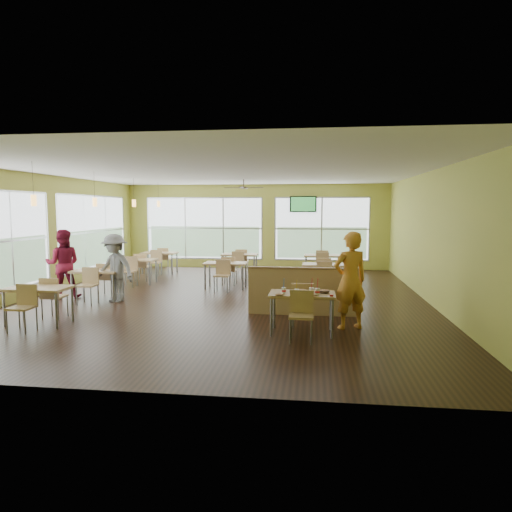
% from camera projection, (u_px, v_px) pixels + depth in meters
% --- Properties ---
extents(room, '(12.00, 12.04, 3.20)m').
position_uv_depth(room, '(226.00, 236.00, 11.48)').
color(room, black).
rests_on(room, ground).
extents(window_bays, '(9.24, 10.24, 2.38)m').
position_uv_depth(window_bays, '(164.00, 234.00, 14.86)').
color(window_bays, white).
rests_on(window_bays, room).
extents(main_table, '(1.22, 1.52, 0.87)m').
position_uv_depth(main_table, '(302.00, 299.00, 8.37)').
color(main_table, tan).
rests_on(main_table, floor).
extents(half_wall_divider, '(2.40, 0.14, 1.04)m').
position_uv_depth(half_wall_divider, '(304.00, 291.00, 9.82)').
color(half_wall_divider, tan).
rests_on(half_wall_divider, floor).
extents(dining_tables, '(6.92, 8.72, 0.87)m').
position_uv_depth(dining_tables, '(202.00, 265.00, 13.40)').
color(dining_tables, tan).
rests_on(dining_tables, floor).
extents(pendant_lights, '(0.11, 7.31, 0.86)m').
position_uv_depth(pendant_lights, '(115.00, 203.00, 12.45)').
color(pendant_lights, '#2D2119').
rests_on(pendant_lights, ceiling).
extents(ceiling_fan, '(1.25, 1.25, 0.29)m').
position_uv_depth(ceiling_fan, '(244.00, 188.00, 14.30)').
color(ceiling_fan, '#2D2119').
rests_on(ceiling_fan, ceiling).
extents(tv_backwall, '(1.00, 0.07, 0.60)m').
position_uv_depth(tv_backwall, '(303.00, 204.00, 16.99)').
color(tv_backwall, black).
rests_on(tv_backwall, wall_back).
extents(man_plaid, '(0.80, 0.68, 1.87)m').
position_uv_depth(man_plaid, '(350.00, 280.00, 8.66)').
color(man_plaid, orange).
rests_on(man_plaid, floor).
extents(patron_maroon, '(1.04, 0.93, 1.76)m').
position_uv_depth(patron_maroon, '(63.00, 264.00, 11.65)').
color(patron_maroon, maroon).
rests_on(patron_maroon, floor).
extents(patron_grey, '(1.23, 0.93, 1.68)m').
position_uv_depth(patron_grey, '(115.00, 268.00, 11.20)').
color(patron_grey, slate).
rests_on(patron_grey, floor).
extents(cup_blue, '(0.09, 0.09, 0.31)m').
position_uv_depth(cup_blue, '(284.00, 290.00, 8.27)').
color(cup_blue, white).
rests_on(cup_blue, main_table).
extents(cup_yellow, '(0.08, 0.08, 0.30)m').
position_uv_depth(cup_yellow, '(297.00, 292.00, 8.16)').
color(cup_yellow, white).
rests_on(cup_yellow, main_table).
extents(cup_red_near, '(0.09, 0.09, 0.33)m').
position_uv_depth(cup_red_near, '(312.00, 291.00, 8.21)').
color(cup_red_near, white).
rests_on(cup_red_near, main_table).
extents(cup_red_far, '(0.09, 0.09, 0.34)m').
position_uv_depth(cup_red_far, '(317.00, 291.00, 8.15)').
color(cup_red_far, white).
rests_on(cup_red_far, main_table).
extents(food_basket, '(0.22, 0.22, 0.05)m').
position_uv_depth(food_basket, '(324.00, 291.00, 8.38)').
color(food_basket, black).
rests_on(food_basket, main_table).
extents(ketchup_cup, '(0.06, 0.06, 0.03)m').
position_uv_depth(ketchup_cup, '(332.00, 295.00, 8.06)').
color(ketchup_cup, '#A81409').
rests_on(ketchup_cup, main_table).
extents(wrapper_left, '(0.16, 0.14, 0.04)m').
position_uv_depth(wrapper_left, '(279.00, 294.00, 8.12)').
color(wrapper_left, '#AA7952').
rests_on(wrapper_left, main_table).
extents(wrapper_mid, '(0.25, 0.23, 0.06)m').
position_uv_depth(wrapper_mid, '(302.00, 291.00, 8.46)').
color(wrapper_mid, '#AA7952').
rests_on(wrapper_mid, main_table).
extents(wrapper_right, '(0.14, 0.13, 0.03)m').
position_uv_depth(wrapper_right, '(313.00, 295.00, 8.11)').
color(wrapper_right, '#AA7952').
rests_on(wrapper_right, main_table).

